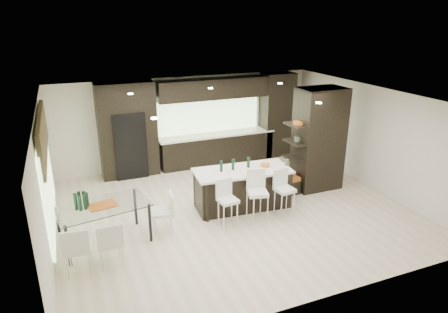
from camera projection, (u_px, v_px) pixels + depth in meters
name	position (u px, v px, depth m)	size (l,w,h in m)	color
ground	(233.00, 209.00, 9.63)	(8.00, 8.00, 0.00)	beige
back_wall	(188.00, 121.00, 12.23)	(8.00, 0.02, 2.70)	silver
left_wall	(45.00, 183.00, 7.75)	(0.02, 7.00, 2.70)	silver
right_wall	(372.00, 137.00, 10.59)	(0.02, 7.00, 2.70)	silver
ceiling	(234.00, 98.00, 8.72)	(8.00, 7.00, 0.02)	white
window_left	(48.00, 179.00, 7.94)	(0.04, 3.20, 1.90)	#B2D199
window_back	(207.00, 113.00, 12.34)	(3.40, 0.04, 1.20)	#B2D199
stone_accent	(42.00, 135.00, 7.65)	(0.08, 3.00, 0.80)	brown
ceiling_spots	(230.00, 97.00, 8.94)	(4.00, 3.00, 0.02)	white
back_cabinetry	(207.00, 122.00, 12.11)	(6.80, 0.68, 2.70)	black
refrigerator	(129.00, 144.00, 11.35)	(0.90, 0.68, 1.90)	black
partition_column	(319.00, 139.00, 10.44)	(1.20, 0.80, 2.70)	black
kitchen_island	(242.00, 188.00, 9.62)	(2.29, 0.99, 0.96)	black
stool_left	(228.00, 209.00, 8.70)	(0.39, 0.39, 0.88)	silver
stool_mid	(257.00, 202.00, 8.91)	(0.43, 0.43, 0.97)	silver
stool_right	(284.00, 198.00, 9.19)	(0.40, 0.40, 0.90)	silver
bench	(277.00, 187.00, 10.29)	(1.21, 0.46, 0.46)	black
floor_vase	(286.00, 180.00, 9.88)	(0.40, 0.40, 1.10)	#3F4C36
dining_table	(105.00, 225.00, 8.06)	(1.77, 1.00, 0.85)	white
chair_near	(110.00, 245.00, 7.36)	(0.46, 0.46, 0.85)	silver
chair_far	(78.00, 251.00, 7.15)	(0.48, 0.48, 0.88)	silver
chair_end	(162.00, 215.00, 8.49)	(0.45, 0.45, 0.82)	silver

